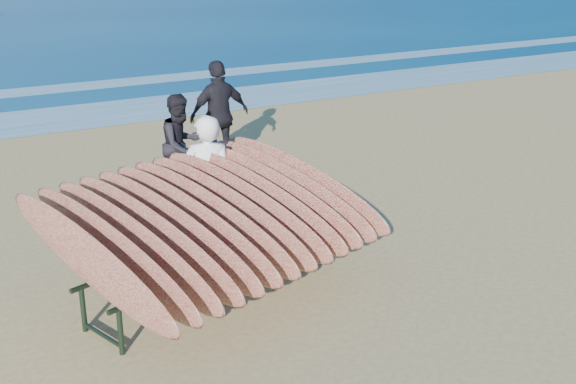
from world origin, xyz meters
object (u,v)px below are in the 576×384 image
surfboard_rack (210,217)px  person_dark_b (220,115)px  person_white (208,184)px  person_dark_a (181,145)px

surfboard_rack → person_dark_b: (2.09, 4.32, 0.02)m
surfboard_rack → person_dark_b: 4.80m
person_white → person_dark_b: size_ratio=0.95×
person_dark_a → person_dark_b: bearing=20.8°
surfboard_rack → person_white: (0.48, 1.16, -0.03)m
surfboard_rack → person_dark_b: person_dark_b is taller
person_dark_b → person_dark_a: bearing=38.7°
person_white → person_dark_b: bearing=-99.7°
person_white → person_dark_a: size_ratio=1.12×
person_white → person_dark_b: 3.55m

